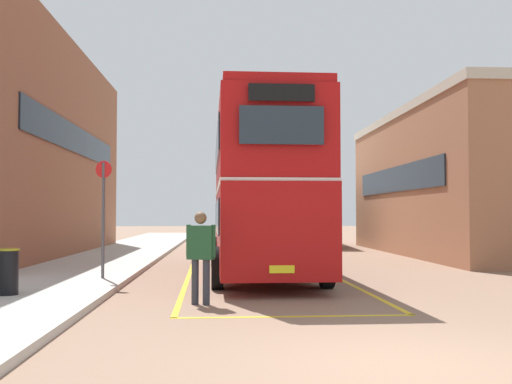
% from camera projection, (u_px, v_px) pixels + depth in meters
% --- Properties ---
extents(ground_plane, '(135.60, 135.60, 0.00)m').
position_uv_depth(ground_plane, '(281.00, 263.00, 21.31)').
color(ground_plane, '#846651').
extents(sidewalk_left, '(4.00, 57.60, 0.14)m').
position_uv_depth(sidewalk_left, '(110.00, 257.00, 23.34)').
color(sidewalk_left, '#B2ADA3').
rests_on(sidewalk_left, ground).
extents(brick_building_left, '(5.35, 18.59, 8.74)m').
position_uv_depth(brick_building_left, '(11.00, 150.00, 24.37)').
color(brick_building_left, brown).
rests_on(brick_building_left, ground).
extents(depot_building_right, '(6.90, 15.69, 6.34)m').
position_uv_depth(depot_building_right, '(471.00, 182.00, 26.40)').
color(depot_building_right, '#9E6647').
rests_on(depot_building_right, ground).
extents(double_decker_bus, '(3.01, 10.03, 4.75)m').
position_uv_depth(double_decker_bus, '(261.00, 188.00, 17.24)').
color(double_decker_bus, black).
rests_on(double_decker_bus, ground).
extents(single_deck_bus, '(3.15, 8.88, 3.02)m').
position_uv_depth(single_deck_bus, '(310.00, 216.00, 34.13)').
color(single_deck_bus, black).
rests_on(single_deck_bus, ground).
extents(pedestrian_boarding, '(0.58, 0.37, 1.80)m').
position_uv_depth(pedestrian_boarding, '(201.00, 250.00, 11.61)').
color(pedestrian_boarding, '#2D2D38').
rests_on(pedestrian_boarding, ground).
extents(litter_bin, '(0.43, 0.43, 0.93)m').
position_uv_depth(litter_bin, '(8.00, 272.00, 11.98)').
color(litter_bin, black).
rests_on(litter_bin, sidewalk_left).
extents(bus_stop_sign, '(0.43, 0.15, 2.98)m').
position_uv_depth(bus_stop_sign, '(103.00, 208.00, 15.17)').
color(bus_stop_sign, '#4C4C51').
rests_on(bus_stop_sign, sidewalk_left).
extents(bay_marking_yellow, '(4.46, 12.05, 0.01)m').
position_uv_depth(bay_marking_yellow, '(267.00, 283.00, 15.26)').
color(bay_marking_yellow, gold).
rests_on(bay_marking_yellow, ground).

